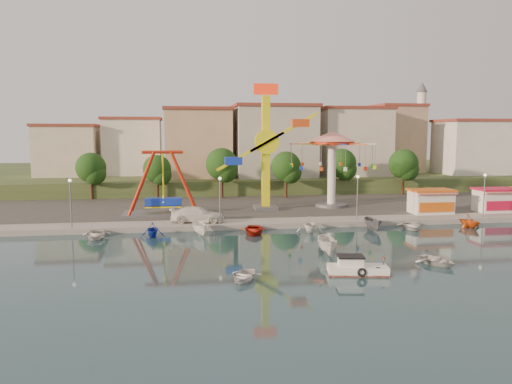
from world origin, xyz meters
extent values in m
plane|color=#15333A|center=(0.00, 0.00, 0.00)|extent=(200.00, 200.00, 0.00)
cube|color=#9E998E|center=(0.00, 62.00, 0.30)|extent=(200.00, 100.00, 0.60)
cube|color=#4C4944|center=(0.00, 30.00, 0.60)|extent=(90.00, 28.00, 0.01)
cube|color=#384C26|center=(0.00, 67.00, 1.50)|extent=(200.00, 60.00, 3.00)
cube|color=#59595E|center=(-14.50, 20.44, 0.75)|extent=(10.00, 5.00, 0.30)
cube|color=#1534BE|center=(-14.50, 20.44, 2.20)|extent=(4.50, 1.40, 1.00)
cylinder|color=#AD230D|center=(-14.50, 20.44, 8.40)|extent=(5.00, 0.40, 0.40)
cube|color=#59595E|center=(-1.23, 22.61, 0.85)|extent=(3.00, 3.00, 0.50)
cube|color=#FFF715|center=(-1.23, 22.61, 8.10)|extent=(1.00, 1.00, 15.00)
cube|color=#F72C0D|center=(-1.23, 22.61, 16.40)|extent=(3.20, 0.50, 1.40)
cylinder|color=#FFF715|center=(-1.23, 21.81, 9.60)|extent=(3.20, 0.50, 3.20)
cube|color=#FFF715|center=(0.95, 21.61, 10.81)|extent=(8.91, 0.35, 5.16)
cube|color=#CB4312|center=(3.14, 21.61, 12.03)|extent=(2.20, 1.20, 1.00)
cylinder|color=#59595E|center=(8.24, 24.03, 0.80)|extent=(4.40, 4.40, 0.40)
cylinder|color=white|center=(8.24, 24.03, 5.10)|extent=(1.10, 1.10, 9.00)
cylinder|color=#AD230D|center=(8.24, 24.03, 9.40)|extent=(6.00, 6.00, 0.50)
cone|color=red|center=(8.24, 24.03, 10.30)|extent=(6.40, 6.40, 1.40)
cube|color=white|center=(19.00, 16.50, 2.00)|extent=(5.00, 3.00, 2.80)
cube|color=#CC5712|center=(19.00, 16.50, 3.55)|extent=(5.40, 3.40, 0.25)
cube|color=red|center=(19.00, 14.80, 3.20)|extent=(5.00, 0.77, 0.43)
cube|color=white|center=(27.99, 16.50, 2.00)|extent=(5.00, 3.00, 2.80)
cube|color=red|center=(27.99, 16.50, 3.55)|extent=(5.40, 3.40, 0.25)
cube|color=red|center=(27.99, 14.80, 3.20)|extent=(5.00, 0.77, 0.43)
cylinder|color=#59595E|center=(-24.00, 13.00, 3.10)|extent=(0.14, 0.14, 5.00)
cylinder|color=#59595E|center=(-8.00, 13.00, 3.10)|extent=(0.14, 0.14, 5.00)
cylinder|color=#59595E|center=(8.00, 13.00, 3.10)|extent=(0.14, 0.14, 5.00)
cylinder|color=#59595E|center=(24.00, 13.00, 3.10)|extent=(0.14, 0.14, 5.00)
cylinder|color=#382314|center=(-26.00, 36.98, 2.40)|extent=(0.44, 0.44, 3.60)
sphere|color=black|center=(-26.00, 36.98, 5.49)|extent=(4.60, 4.60, 4.60)
cylinder|color=#382314|center=(-16.00, 36.24, 2.30)|extent=(0.44, 0.44, 3.40)
sphere|color=black|center=(-16.00, 36.24, 5.22)|extent=(4.35, 4.35, 4.35)
cylinder|color=#382314|center=(-6.00, 35.81, 2.56)|extent=(0.44, 0.44, 3.92)
sphere|color=black|center=(-6.00, 35.81, 5.94)|extent=(5.02, 5.02, 5.02)
cylinder|color=#382314|center=(4.00, 34.36, 2.43)|extent=(0.44, 0.44, 3.66)
sphere|color=black|center=(4.00, 34.36, 5.58)|extent=(4.68, 4.68, 4.68)
cylinder|color=#382314|center=(14.00, 37.35, 2.50)|extent=(0.44, 0.44, 3.80)
sphere|color=black|center=(14.00, 37.35, 5.77)|extent=(4.86, 4.86, 4.86)
cylinder|color=#382314|center=(24.00, 35.54, 2.49)|extent=(0.44, 0.44, 3.77)
sphere|color=black|center=(24.00, 35.54, 5.73)|extent=(4.83, 4.83, 4.83)
cube|color=beige|center=(-33.37, 46.06, 8.93)|extent=(9.26, 9.53, 11.87)
cube|color=silver|center=(-21.33, 51.38, 7.32)|extent=(12.33, 9.01, 8.63)
cube|color=tan|center=(-8.19, 51.96, 8.62)|extent=(11.95, 9.28, 11.23)
cube|color=beige|center=(5.60, 48.80, 7.60)|extent=(12.59, 10.50, 9.20)
cube|color=beige|center=(19.07, 52.20, 7.62)|extent=(10.75, 9.23, 9.24)
cube|color=tan|center=(32.37, 50.33, 8.61)|extent=(12.77, 10.96, 11.21)
cube|color=silver|center=(44.15, 48.77, 9.18)|extent=(8.23, 8.98, 12.36)
cube|color=beige|center=(56.03, 53.70, 7.38)|extent=(11.59, 10.93, 8.76)
cylinder|color=silver|center=(36.00, 54.00, 11.00)|extent=(1.80, 1.80, 16.00)
cylinder|color=#59595E|center=(36.00, 54.00, 16.00)|extent=(2.80, 2.80, 0.30)
cone|color=#59595E|center=(36.00, 54.00, 20.00)|extent=(2.20, 2.20, 2.00)
cube|color=white|center=(0.97, -6.73, 0.27)|extent=(4.73, 2.46, 0.81)
cube|color=#AD230D|center=(0.97, -6.73, 0.07)|extent=(4.73, 2.46, 0.14)
cube|color=white|center=(0.43, -6.64, 0.95)|extent=(2.01, 1.64, 0.81)
cube|color=black|center=(0.43, -6.64, 1.40)|extent=(2.22, 1.85, 0.11)
torus|color=black|center=(0.97, -7.64, 0.41)|extent=(0.71, 0.29, 0.69)
torus|color=black|center=(2.24, -7.59, 0.41)|extent=(0.71, 0.29, 0.69)
imported|color=silver|center=(8.36, -4.97, 0.36)|extent=(3.64, 4.13, 0.71)
imported|color=white|center=(-7.80, -6.92, 0.34)|extent=(3.36, 3.89, 0.68)
imported|color=silver|center=(0.58, -0.05, 0.79)|extent=(2.07, 4.28, 1.59)
imported|color=white|center=(-10.49, 14.39, 1.48)|extent=(6.31, 3.21, 1.75)
imported|color=silver|center=(-21.01, 9.80, 0.41)|extent=(3.08, 4.14, 0.82)
imported|color=#132DA9|center=(-15.29, 9.80, 0.75)|extent=(2.53, 2.91, 1.50)
imported|color=white|center=(-10.30, 9.80, 0.69)|extent=(2.03, 3.78, 1.38)
imported|color=#AF1D0E|center=(-4.65, 9.80, 0.43)|extent=(3.48, 4.52, 0.87)
imported|color=white|center=(1.48, 9.80, 0.86)|extent=(3.36, 3.72, 1.72)
imported|color=#5C5C61|center=(8.72, 9.80, 0.70)|extent=(1.38, 3.64, 1.40)
imported|color=silver|center=(13.24, 9.80, 0.41)|extent=(3.57, 4.46, 0.82)
imported|color=#D04E12|center=(20.24, 9.80, 0.76)|extent=(3.25, 3.51, 1.53)
camera|label=1|loc=(-12.09, -42.18, 10.65)|focal=35.00mm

